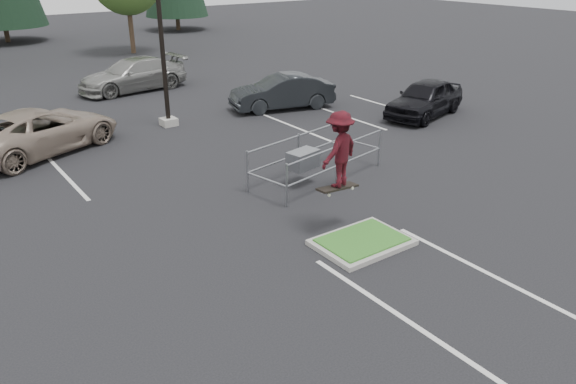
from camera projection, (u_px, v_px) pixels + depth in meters
ground at (362, 245)px, 13.43m from camera, size 120.00×120.00×0.00m
grass_median at (362, 242)px, 13.40m from camera, size 2.20×1.60×0.16m
stall_lines at (196, 180)px, 17.20m from camera, size 22.62×17.60×0.01m
light_pole at (159, 7)px, 20.87m from camera, size 0.70×0.60×10.12m
cart_corral at (306, 158)px, 16.72m from camera, size 4.69×2.46×1.27m
skateboarder at (339, 150)px, 13.37m from camera, size 1.35×1.00×2.02m
car_l_tan at (39, 131)px, 19.31m from camera, size 6.10×4.56×1.54m
car_r_charc at (282, 92)px, 24.80m from camera, size 4.82×2.67×1.50m
car_r_black at (425, 98)px, 23.71m from camera, size 4.82×2.93×1.53m
car_far_silver at (133, 75)px, 28.07m from camera, size 5.69×2.81×1.59m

